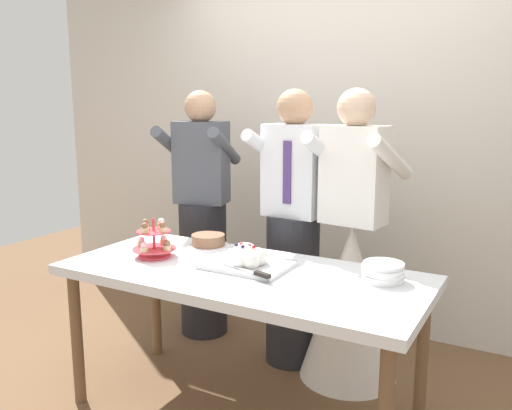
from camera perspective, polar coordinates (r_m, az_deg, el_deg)
The scene contains 9 objects.
rear_wall at distance 3.80m, azimuth 9.49°, elevation 8.75°, with size 5.20×0.10×2.90m, color beige.
dessert_table at distance 2.66m, azimuth -1.56°, elevation -8.48°, with size 1.80×0.80×0.78m.
cupcake_stand at distance 2.89m, azimuth -10.81°, elevation -3.84°, with size 0.23×0.23×0.21m.
main_cake_tray at distance 2.67m, azimuth -0.95°, elevation -5.76°, with size 0.43×0.34×0.13m.
plate_stack at distance 2.54m, azimuth 13.36°, elevation -6.94°, with size 0.19×0.19×0.09m.
round_cake at distance 3.05m, azimuth -5.11°, elevation -3.85°, with size 0.24×0.24×0.07m.
person_groom at distance 3.23m, azimuth 3.96°, elevation -4.14°, with size 0.49×0.52×1.66m.
person_bride at distance 3.12m, azimuth 10.04°, elevation -7.99°, with size 0.56×0.56×1.66m.
person_guest at distance 3.65m, azimuth -5.72°, elevation -2.41°, with size 0.56×0.58×1.66m.
Camera 1 is at (1.28, -2.16, 1.58)m, focal length 37.53 mm.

